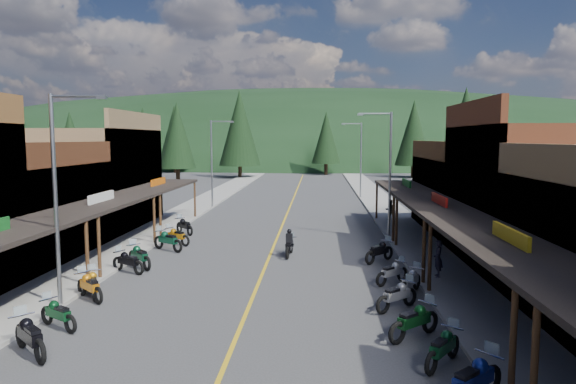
% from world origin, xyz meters
% --- Properties ---
extents(ground, '(220.00, 220.00, 0.00)m').
position_xyz_m(ground, '(0.00, 0.00, 0.00)').
color(ground, '#38383A').
rests_on(ground, ground).
extents(centerline, '(0.15, 90.00, 0.01)m').
position_xyz_m(centerline, '(0.00, 20.00, 0.01)').
color(centerline, gold).
rests_on(centerline, ground).
extents(sidewalk_west, '(3.40, 94.00, 0.15)m').
position_xyz_m(sidewalk_west, '(-8.70, 20.00, 0.07)').
color(sidewalk_west, gray).
rests_on(sidewalk_west, ground).
extents(sidewalk_east, '(3.40, 94.00, 0.15)m').
position_xyz_m(sidewalk_east, '(8.70, 20.00, 0.07)').
color(sidewalk_east, gray).
rests_on(sidewalk_east, ground).
extents(shop_west_2, '(10.90, 9.00, 6.20)m').
position_xyz_m(shop_west_2, '(-13.75, 1.70, 2.53)').
color(shop_west_2, '#3F2111').
rests_on(shop_west_2, ground).
extents(shop_west_3, '(10.90, 10.20, 8.20)m').
position_xyz_m(shop_west_3, '(-13.78, 11.30, 3.52)').
color(shop_west_3, brown).
rests_on(shop_west_3, ground).
extents(shop_east_2, '(10.90, 9.00, 8.20)m').
position_xyz_m(shop_east_2, '(13.78, 1.70, 3.52)').
color(shop_east_2, '#562B19').
rests_on(shop_east_2, ground).
extents(shop_east_3, '(10.90, 10.20, 6.20)m').
position_xyz_m(shop_east_3, '(13.75, 11.30, 2.53)').
color(shop_east_3, '#4C2D16').
rests_on(shop_east_3, ground).
extents(streetlight_0, '(2.16, 0.18, 8.00)m').
position_xyz_m(streetlight_0, '(-6.95, -6.00, 4.46)').
color(streetlight_0, gray).
rests_on(streetlight_0, ground).
extents(streetlight_1, '(2.16, 0.18, 8.00)m').
position_xyz_m(streetlight_1, '(-6.95, 22.00, 4.46)').
color(streetlight_1, gray).
rests_on(streetlight_1, ground).
extents(streetlight_2, '(2.16, 0.18, 8.00)m').
position_xyz_m(streetlight_2, '(6.95, 8.00, 4.46)').
color(streetlight_2, gray).
rests_on(streetlight_2, ground).
extents(streetlight_3, '(2.16, 0.18, 8.00)m').
position_xyz_m(streetlight_3, '(6.95, 30.00, 4.46)').
color(streetlight_3, gray).
rests_on(streetlight_3, ground).
extents(ridge_hill, '(310.00, 140.00, 60.00)m').
position_xyz_m(ridge_hill, '(0.00, 135.00, 0.00)').
color(ridge_hill, black).
rests_on(ridge_hill, ground).
extents(pine_0, '(5.04, 5.04, 11.00)m').
position_xyz_m(pine_0, '(-40.00, 62.00, 6.48)').
color(pine_0, black).
rests_on(pine_0, ground).
extents(pine_1, '(5.88, 5.88, 12.50)m').
position_xyz_m(pine_1, '(-24.00, 70.00, 7.24)').
color(pine_1, black).
rests_on(pine_1, ground).
extents(pine_2, '(6.72, 6.72, 14.00)m').
position_xyz_m(pine_2, '(-10.00, 58.00, 7.99)').
color(pine_2, black).
rests_on(pine_2, ground).
extents(pine_3, '(5.04, 5.04, 11.00)m').
position_xyz_m(pine_3, '(4.00, 66.00, 6.48)').
color(pine_3, black).
rests_on(pine_3, ground).
extents(pine_4, '(5.88, 5.88, 12.50)m').
position_xyz_m(pine_4, '(18.00, 60.00, 7.24)').
color(pine_4, black).
rests_on(pine_4, ground).
extents(pine_5, '(6.72, 6.72, 14.00)m').
position_xyz_m(pine_5, '(34.00, 72.00, 7.99)').
color(pine_5, black).
rests_on(pine_5, ground).
extents(pine_7, '(5.88, 5.88, 12.50)m').
position_xyz_m(pine_7, '(-32.00, 76.00, 7.24)').
color(pine_7, black).
rests_on(pine_7, ground).
extents(pine_8, '(4.48, 4.48, 10.00)m').
position_xyz_m(pine_8, '(-22.00, 40.00, 5.98)').
color(pine_8, black).
rests_on(pine_8, ground).
extents(pine_9, '(4.93, 4.93, 10.80)m').
position_xyz_m(pine_9, '(24.00, 45.00, 6.38)').
color(pine_9, black).
rests_on(pine_9, ground).
extents(pine_10, '(5.38, 5.38, 11.60)m').
position_xyz_m(pine_10, '(-18.00, 50.00, 6.78)').
color(pine_10, black).
rests_on(pine_10, ground).
extents(pine_11, '(5.82, 5.82, 12.40)m').
position_xyz_m(pine_11, '(20.00, 38.00, 7.19)').
color(pine_11, black).
rests_on(pine_11, ground).
extents(bike_west_3, '(2.21, 2.10, 1.31)m').
position_xyz_m(bike_west_3, '(-5.82, -10.24, 0.65)').
color(bike_west_3, black).
rests_on(bike_west_3, ground).
extents(bike_west_4, '(2.04, 1.63, 1.14)m').
position_xyz_m(bike_west_4, '(-6.08, -8.11, 0.57)').
color(bike_west_4, '#0C3C1C').
rests_on(bike_west_4, ground).
extents(bike_west_5, '(2.05, 1.95, 1.22)m').
position_xyz_m(bike_west_5, '(-6.40, -5.01, 0.61)').
color(bike_west_5, '#C7700E').
rests_on(bike_west_5, ground).
extents(bike_west_6, '(1.53, 2.11, 1.16)m').
position_xyz_m(bike_west_6, '(-6.45, -4.57, 0.58)').
color(bike_west_6, '#C57E0E').
rests_on(bike_west_6, ground).
extents(bike_west_7, '(2.16, 1.66, 1.20)m').
position_xyz_m(bike_west_7, '(-6.40, -0.90, 0.60)').
color(bike_west_7, black).
rests_on(bike_west_7, ground).
extents(bike_west_8, '(2.13, 2.17, 1.30)m').
position_xyz_m(bike_west_8, '(-6.19, 0.07, 0.65)').
color(bike_west_8, '#0D4127').
rests_on(bike_west_8, ground).
extents(bike_west_9, '(2.36, 1.96, 1.33)m').
position_xyz_m(bike_west_9, '(-5.91, 3.95, 0.67)').
color(bike_west_9, '#0D422B').
rests_on(bike_west_9, ground).
extents(bike_west_10, '(2.15, 1.68, 1.19)m').
position_xyz_m(bike_west_10, '(-5.86, 5.56, 0.60)').
color(bike_west_10, '#B46F0C').
rests_on(bike_west_10, ground).
extents(bike_west_11, '(1.98, 2.12, 1.25)m').
position_xyz_m(bike_west_11, '(-6.27, 8.98, 0.62)').
color(bike_west_11, black).
rests_on(bike_west_11, ground).
extents(bike_east_2, '(2.26, 2.15, 1.34)m').
position_xyz_m(bike_east_2, '(6.34, -12.35, 0.67)').
color(bike_east_2, navy).
rests_on(bike_east_2, ground).
extents(bike_east_3, '(1.80, 2.07, 1.18)m').
position_xyz_m(bike_east_3, '(6.12, -10.24, 0.59)').
color(bike_east_3, '#0B3B1D').
rests_on(bike_east_3, ground).
extents(bike_east_4, '(2.20, 2.02, 1.29)m').
position_xyz_m(bike_east_4, '(5.69, -8.26, 0.64)').
color(bike_east_4, '#0B3815').
rests_on(bike_east_4, ground).
extents(bike_east_5, '(2.07, 1.92, 1.21)m').
position_xyz_m(bike_east_5, '(5.56, -5.50, 0.61)').
color(bike_east_5, gray).
rests_on(bike_east_5, ground).
extents(bike_east_6, '(1.65, 2.13, 1.18)m').
position_xyz_m(bike_east_6, '(6.42, -3.48, 0.59)').
color(bike_east_6, '#A6A7AC').
rests_on(bike_east_6, ground).
extents(bike_east_7, '(1.91, 1.83, 1.13)m').
position_xyz_m(bike_east_7, '(5.87, -2.04, 0.57)').
color(bike_east_7, '#A5A6AB').
rests_on(bike_east_7, ground).
extents(bike_east_8, '(2.04, 2.12, 1.26)m').
position_xyz_m(bike_east_8, '(5.79, 1.91, 0.63)').
color(bike_east_8, black).
rests_on(bike_east_8, ground).
extents(rider_on_bike, '(0.86, 2.09, 1.56)m').
position_xyz_m(rider_on_bike, '(1.08, 3.00, 0.62)').
color(rider_on_bike, black).
rests_on(rider_on_bike, ground).
extents(pedestrian_east_a, '(0.43, 0.63, 1.68)m').
position_xyz_m(pedestrian_east_a, '(8.03, -1.27, 0.99)').
color(pedestrian_east_a, '#221E2E').
rests_on(pedestrian_east_a, sidewalk_east).
extents(pedestrian_east_b, '(0.85, 0.65, 1.56)m').
position_xyz_m(pedestrian_east_b, '(8.14, 15.07, 0.93)').
color(pedestrian_east_b, brown).
rests_on(pedestrian_east_b, sidewalk_east).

